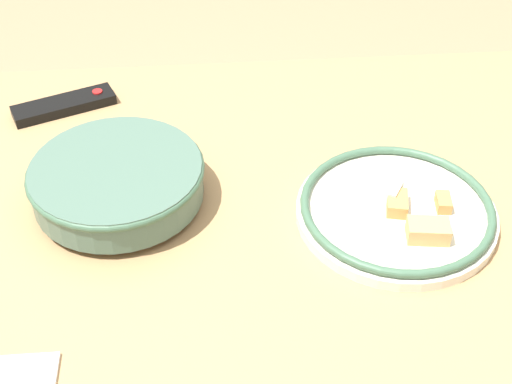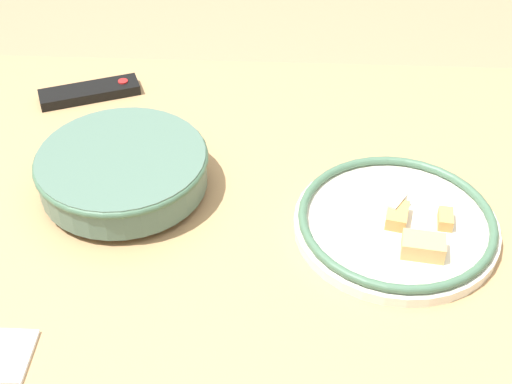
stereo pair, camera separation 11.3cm
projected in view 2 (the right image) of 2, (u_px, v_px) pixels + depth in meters
dining_table at (250, 239)px, 1.23m from camera, size 1.32×0.89×0.77m
noodle_bowl at (123, 169)px, 1.17m from camera, size 0.28×0.28×0.07m
food_plate at (397, 223)px, 1.11m from camera, size 0.32×0.32×0.05m
tv_remote at (90, 92)px, 1.41m from camera, size 0.20×0.12×0.02m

